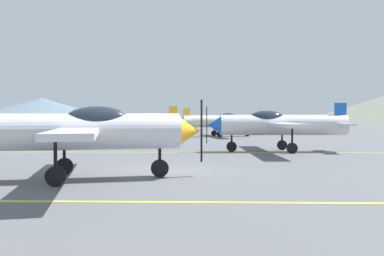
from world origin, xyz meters
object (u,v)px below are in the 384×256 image
(airplane_mid, at_px, (278,124))
(car_sedan, at_px, (178,126))
(airplane_far, at_px, (127,122))
(airplane_near, at_px, (77,130))
(airplane_back, at_px, (222,121))

(airplane_mid, height_order, car_sedan, airplane_mid)
(airplane_far, bearing_deg, airplane_near, -84.07)
(airplane_mid, relative_size, airplane_far, 1.00)
(airplane_near, xyz_separation_m, airplane_mid, (8.25, 10.29, 0.00))
(airplane_back, bearing_deg, airplane_near, -102.13)
(airplane_near, relative_size, airplane_back, 1.00)
(airplane_back, bearing_deg, car_sedan, 117.81)
(airplane_back, relative_size, car_sedan, 2.01)
(airplane_near, xyz_separation_m, airplane_back, (5.88, 27.33, 0.00))
(car_sedan, bearing_deg, airplane_near, -91.41)
(airplane_far, distance_m, airplane_back, 12.08)
(airplane_mid, xyz_separation_m, airplane_far, (-10.13, 7.77, 0.00))
(airplane_far, bearing_deg, car_sedan, 81.54)
(airplane_far, height_order, car_sedan, airplane_far)
(airplane_near, xyz_separation_m, car_sedan, (0.90, 36.76, -0.73))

